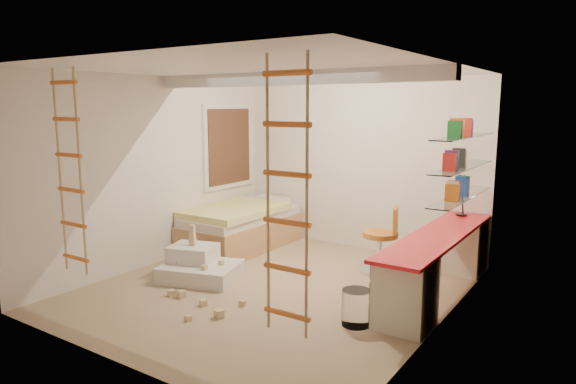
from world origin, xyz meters
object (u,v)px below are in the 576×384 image
Objects in this scene: bed at (242,227)px; swivel_chair at (382,249)px; desk at (438,262)px; play_platform at (199,266)px.

swivel_chair is (2.33, 0.05, 0.00)m from bed.
desk is at bearing -25.40° from swivel_chair.
play_platform is (0.46, -1.47, -0.17)m from bed.
desk is 3.22m from bed.
play_platform is at bearing -157.99° from desk.
desk is 0.96m from swivel_chair.
swivel_chair is 0.82× the size of play_platform.
swivel_chair is at bearing 39.14° from play_platform.
desk is at bearing 22.01° from play_platform.
bed reaches higher than play_platform.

